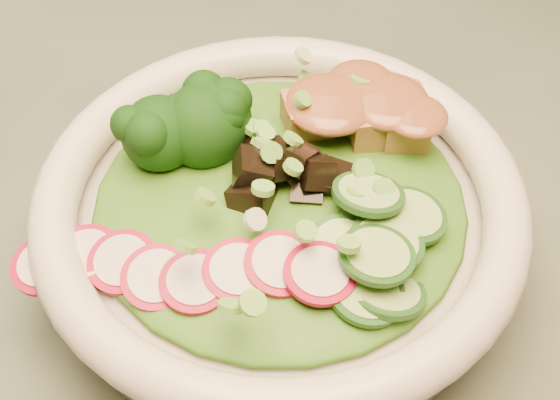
# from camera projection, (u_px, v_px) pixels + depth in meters

# --- Properties ---
(dining_table) EXTENTS (1.20, 0.80, 0.75)m
(dining_table) POSITION_uv_depth(u_px,v_px,m) (9.00, 343.00, 0.57)
(dining_table) COLOR black
(dining_table) RESTS_ON ground
(salad_bowl) EXTENTS (0.27, 0.27, 0.07)m
(salad_bowl) POSITION_uv_depth(u_px,v_px,m) (280.00, 223.00, 0.45)
(salad_bowl) COLOR silver
(salad_bowl) RESTS_ON dining_table
(lettuce_bed) EXTENTS (0.21, 0.21, 0.02)m
(lettuce_bed) POSITION_uv_depth(u_px,v_px,m) (280.00, 199.00, 0.43)
(lettuce_bed) COLOR #2C6916
(lettuce_bed) RESTS_ON salad_bowl
(broccoli_florets) EXTENTS (0.09, 0.08, 0.04)m
(broccoli_florets) POSITION_uv_depth(u_px,v_px,m) (192.00, 128.00, 0.44)
(broccoli_florets) COLOR black
(broccoli_florets) RESTS_ON salad_bowl
(radish_slices) EXTENTS (0.12, 0.05, 0.02)m
(radish_slices) POSITION_uv_depth(u_px,v_px,m) (198.00, 274.00, 0.39)
(radish_slices) COLOR maroon
(radish_slices) RESTS_ON salad_bowl
(cucumber_slices) EXTENTS (0.08, 0.08, 0.04)m
(cucumber_slices) POSITION_uv_depth(u_px,v_px,m) (379.00, 248.00, 0.39)
(cucumber_slices) COLOR #A7CB70
(cucumber_slices) RESTS_ON salad_bowl
(mushroom_heap) EXTENTS (0.08, 0.08, 0.04)m
(mushroom_heap) POSITION_uv_depth(u_px,v_px,m) (295.00, 169.00, 0.42)
(mushroom_heap) COLOR black
(mushroom_heap) RESTS_ON salad_bowl
(tofu_cubes) EXTENTS (0.10, 0.07, 0.04)m
(tofu_cubes) POSITION_uv_depth(u_px,v_px,m) (353.00, 123.00, 0.45)
(tofu_cubes) COLOR #A56F37
(tofu_cubes) RESTS_ON salad_bowl
(peanut_sauce) EXTENTS (0.07, 0.06, 0.02)m
(peanut_sauce) POSITION_uv_depth(u_px,v_px,m) (355.00, 106.00, 0.44)
(peanut_sauce) COLOR brown
(peanut_sauce) RESTS_ON tofu_cubes
(scallion_garnish) EXTENTS (0.19, 0.19, 0.02)m
(scallion_garnish) POSITION_uv_depth(u_px,v_px,m) (280.00, 168.00, 0.41)
(scallion_garnish) COLOR #6CB640
(scallion_garnish) RESTS_ON salad_bowl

